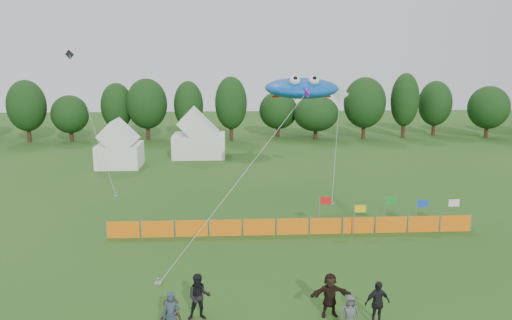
{
  "coord_description": "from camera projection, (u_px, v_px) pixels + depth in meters",
  "views": [
    {
      "loc": [
        -1.45,
        -19.25,
        10.38
      ],
      "look_at": [
        0.0,
        6.0,
        5.2
      ],
      "focal_mm": 35.0,
      "sensor_mm": 36.0,
      "label": 1
    }
  ],
  "objects": [
    {
      "name": "treeline",
      "position": [
        251.0,
        107.0,
        64.18
      ],
      "size": [
        104.57,
        8.78,
        8.36
      ],
      "color": "#382314",
      "rests_on": "ground"
    },
    {
      "name": "small_kite_white",
      "position": [
        338.0,
        119.0,
        38.08
      ],
      "size": [
        2.12,
        4.64,
        8.31
      ],
      "color": "white",
      "rests_on": "ground"
    },
    {
      "name": "ground",
      "position": [
        264.0,
        309.0,
        20.99
      ],
      "size": [
        160.0,
        160.0,
        0.0
      ],
      "primitive_type": "plane",
      "color": "#234C16",
      "rests_on": "ground"
    },
    {
      "name": "stingray_kite",
      "position": [
        301.0,
        88.0,
        37.1
      ],
      "size": [
        11.92,
        22.36,
        9.2
      ],
      "color": "blue",
      "rests_on": "ground"
    },
    {
      "name": "spectator_c",
      "position": [
        171.0,
        317.0,
        18.82
      ],
      "size": [
        1.17,
        1.0,
        1.58
      ],
      "primitive_type": "imported",
      "rotation": [
        0.0,
        0.0,
        -0.5
      ],
      "color": "#302213",
      "rests_on": "ground"
    },
    {
      "name": "spectator_b",
      "position": [
        199.0,
        297.0,
        20.03
      ],
      "size": [
        0.99,
        0.8,
        1.93
      ],
      "primitive_type": "imported",
      "rotation": [
        0.0,
        0.0,
        0.08
      ],
      "color": "black",
      "rests_on": "ground"
    },
    {
      "name": "tent_left",
      "position": [
        120.0,
        148.0,
        48.3
      ],
      "size": [
        4.15,
        4.15,
        3.66
      ],
      "color": "white",
      "rests_on": "ground"
    },
    {
      "name": "spectator_f",
      "position": [
        330.0,
        295.0,
        20.29
      ],
      "size": [
        1.74,
        0.65,
        1.84
      ],
      "primitive_type": "imported",
      "rotation": [
        0.0,
        0.0,
        0.06
      ],
      "color": "black",
      "rests_on": "ground"
    },
    {
      "name": "tent_right",
      "position": [
        199.0,
        138.0,
        53.14
      ],
      "size": [
        5.6,
        4.48,
        3.95
      ],
      "color": "white",
      "rests_on": "ground"
    },
    {
      "name": "spectator_a",
      "position": [
        171.0,
        316.0,
        18.58
      ],
      "size": [
        0.74,
        0.54,
        1.88
      ],
      "primitive_type": "imported",
      "rotation": [
        0.0,
        0.0,
        -0.13
      ],
      "color": "#2B3748",
      "rests_on": "ground"
    },
    {
      "name": "spectator_e",
      "position": [
        350.0,
        314.0,
        19.1
      ],
      "size": [
        0.77,
        0.53,
        1.53
      ],
      "primitive_type": "imported",
      "rotation": [
        0.0,
        0.0,
        -0.06
      ],
      "color": "#4C4D51",
      "rests_on": "ground"
    },
    {
      "name": "flag_row",
      "position": [
        387.0,
        210.0,
        30.13
      ],
      "size": [
        8.73,
        0.74,
        2.24
      ],
      "color": "gray",
      "rests_on": "ground"
    },
    {
      "name": "spectator_d",
      "position": [
        377.0,
        303.0,
        19.62
      ],
      "size": [
        1.15,
        0.67,
        1.83
      ],
      "primitive_type": "imported",
      "rotation": [
        0.0,
        0.0,
        0.22
      ],
      "color": "black",
      "rests_on": "ground"
    },
    {
      "name": "barrier_fence",
      "position": [
        292.0,
        227.0,
        29.79
      ],
      "size": [
        21.9,
        0.06,
        1.0
      ],
      "color": "orange",
      "rests_on": "ground"
    },
    {
      "name": "small_kite_dark",
      "position": [
        89.0,
        114.0,
        39.66
      ],
      "size": [
        4.91,
        5.67,
        11.08
      ],
      "color": "black",
      "rests_on": "ground"
    }
  ]
}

